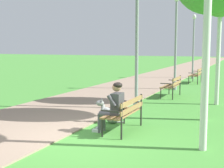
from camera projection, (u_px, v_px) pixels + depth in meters
The scene contains 10 objects.
ground_plane at pixel (78, 140), 7.02m from camera, with size 120.00×120.00×0.00m, color #478E38.
paved_path at pixel (185, 68), 29.68m from camera, with size 3.62×60.00×0.04m, color gray.
park_bench_near at pixel (125, 111), 7.71m from camera, with size 0.55×1.50×0.85m.
park_bench_mid at pixel (172, 85), 12.96m from camera, with size 0.55×1.50×0.85m.
park_bench_far at pixel (196, 74), 17.83m from camera, with size 0.55×1.50×0.85m.
person_seated_on_near_bench at pixel (113, 105), 7.53m from camera, with size 0.74×0.49×1.25m.
dog_grey at pixel (109, 114), 8.54m from camera, with size 0.77×0.48×0.71m.
lamp_post_near at pixel (137, 42), 10.17m from camera, with size 0.24×0.24×4.34m.
lamp_post_mid at pixel (176, 42), 14.87m from camera, with size 0.24×0.24×4.49m.
lamp_post_far at pixel (193, 46), 20.27m from camera, with size 0.24×0.24×4.14m.
Camera 1 is at (3.46, -5.93, 2.10)m, focal length 50.15 mm.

